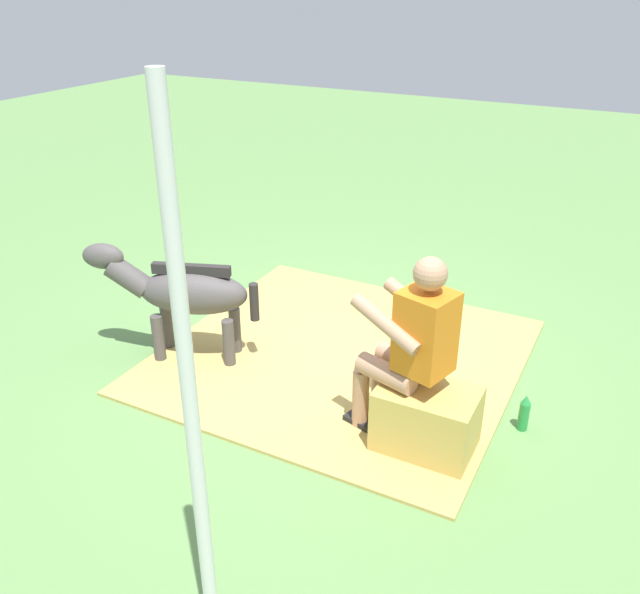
{
  "coord_description": "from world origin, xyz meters",
  "views": [
    {
      "loc": [
        -2.06,
        3.94,
        2.77
      ],
      "look_at": [
        0.01,
        -0.05,
        0.55
      ],
      "focal_mm": 37.27,
      "sensor_mm": 36.0,
      "label": 1
    }
  ],
  "objects_px": {
    "pony_standing": "(182,292)",
    "soda_bottle": "(524,413)",
    "hay_bale": "(426,420)",
    "tent_pole_left": "(192,425)",
    "person_seated": "(409,343)"
  },
  "relations": [
    {
      "from": "hay_bale",
      "to": "pony_standing",
      "type": "height_order",
      "value": "pony_standing"
    },
    {
      "from": "pony_standing",
      "to": "soda_bottle",
      "type": "distance_m",
      "value": 2.62
    },
    {
      "from": "person_seated",
      "to": "tent_pole_left",
      "type": "xyz_separation_m",
      "value": [
        0.2,
        1.82,
        0.54
      ]
    },
    {
      "from": "person_seated",
      "to": "tent_pole_left",
      "type": "distance_m",
      "value": 1.91
    },
    {
      "from": "pony_standing",
      "to": "soda_bottle",
      "type": "relative_size",
      "value": 4.83
    },
    {
      "from": "hay_bale",
      "to": "pony_standing",
      "type": "bearing_deg",
      "value": -5.82
    },
    {
      "from": "soda_bottle",
      "to": "tent_pole_left",
      "type": "distance_m",
      "value": 2.69
    },
    {
      "from": "hay_bale",
      "to": "tent_pole_left",
      "type": "bearing_deg",
      "value": 78.75
    },
    {
      "from": "hay_bale",
      "to": "person_seated",
      "type": "relative_size",
      "value": 0.46
    },
    {
      "from": "hay_bale",
      "to": "person_seated",
      "type": "xyz_separation_m",
      "value": [
        0.16,
        -0.03,
        0.5
      ]
    },
    {
      "from": "soda_bottle",
      "to": "tent_pole_left",
      "type": "height_order",
      "value": "tent_pole_left"
    },
    {
      "from": "hay_bale",
      "to": "soda_bottle",
      "type": "bearing_deg",
      "value": -136.5
    },
    {
      "from": "soda_bottle",
      "to": "person_seated",
      "type": "bearing_deg",
      "value": 34.28
    },
    {
      "from": "hay_bale",
      "to": "tent_pole_left",
      "type": "relative_size",
      "value": 0.24
    },
    {
      "from": "pony_standing",
      "to": "soda_bottle",
      "type": "height_order",
      "value": "pony_standing"
    }
  ]
}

